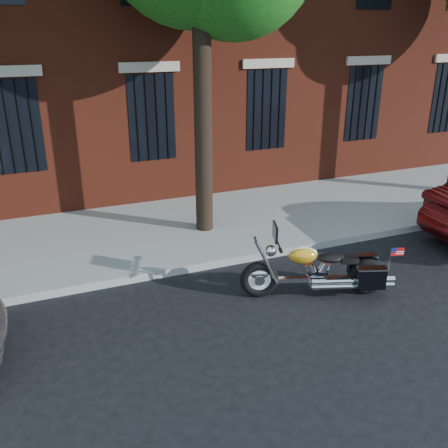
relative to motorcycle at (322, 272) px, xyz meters
name	(u,v)px	position (x,y,z in m)	size (l,w,h in m)	color
ground	(237,303)	(-1.40, 0.29, -0.44)	(120.00, 120.00, 0.00)	black
curb	(208,264)	(-1.40, 1.67, -0.36)	(40.00, 0.16, 0.15)	gray
sidewalk	(178,229)	(-1.40, 3.55, -0.36)	(40.00, 3.60, 0.15)	gray
motorcycle	(322,272)	(0.00, 0.00, 0.00)	(2.36, 1.28, 1.29)	black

